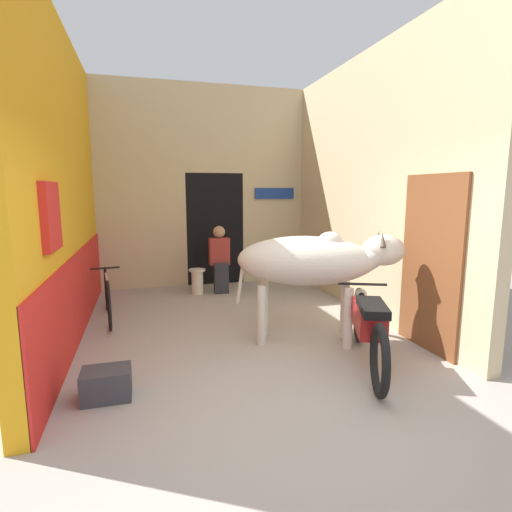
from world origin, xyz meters
The scene contains 10 objects.
ground_plane centered at (0.00, 0.00, 0.00)m, with size 30.00×30.00×0.00m, color #9E9389.
wall_left_shopfront centered at (-2.16, 2.50, 1.92)m, with size 0.25×5.03×3.97m.
wall_back_with_doorway centered at (0.08, 5.29, 1.65)m, with size 4.14×0.93×3.97m.
wall_right_with_door centered at (2.16, 2.47, 1.96)m, with size 0.22×5.03×3.97m.
cow centered at (0.80, 1.48, 1.04)m, with size 2.08×1.22×1.43m.
motorcycle_near centered at (1.12, 0.69, 0.46)m, with size 0.92×1.95×0.80m.
bicycle centered at (-1.77, 3.18, 0.36)m, with size 0.44×1.77×0.71m.
shopkeeper_seated centered at (0.16, 4.34, 0.68)m, with size 0.38×0.34×1.26m.
plastic_stool centered at (-0.28, 4.29, 0.25)m, with size 0.31×0.31×0.47m.
crate centered at (-1.60, 0.69, 0.14)m, with size 0.44×0.32×0.28m.
Camera 1 is at (-1.21, -3.01, 1.90)m, focal length 28.00 mm.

